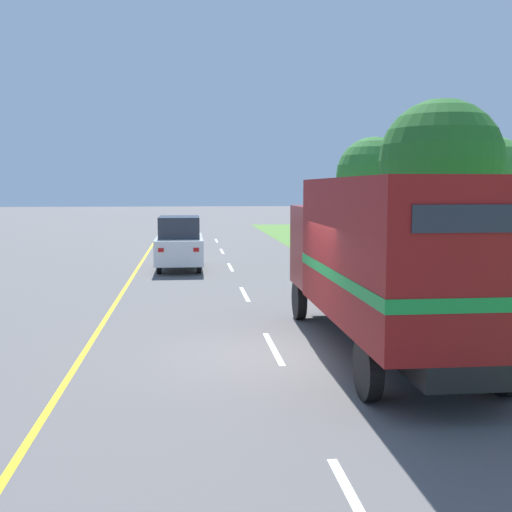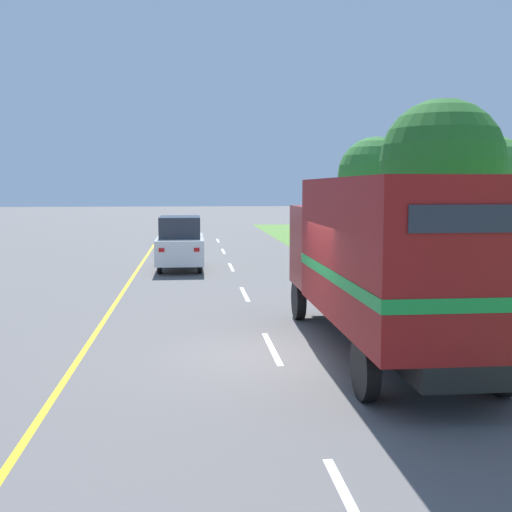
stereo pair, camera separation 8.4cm
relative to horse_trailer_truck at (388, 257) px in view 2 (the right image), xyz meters
The scene contains 14 objects.
ground_plane 2.83m from the horse_trailer_truck, behind, with size 200.00×200.00×0.00m, color #5B5959.
edge_line_yellow 14.98m from the horse_trailer_truck, 112.92° to the left, with size 0.12×60.62×0.01m, color yellow.
centre_dash_near 2.93m from the horse_trailer_truck, 158.86° to the left, with size 0.12×2.60×0.01m, color white.
centre_dash_mid_a 7.93m from the horse_trailer_truck, 105.72° to the left, with size 0.12×2.60×0.01m, color white.
centre_dash_mid_b 14.29m from the horse_trailer_truck, 98.47° to the left, with size 0.12×2.60×0.01m, color white.
centre_dash_far 20.80m from the horse_trailer_truck, 95.78° to the left, with size 0.12×2.60×0.01m, color white.
centre_dash_farthest 27.35m from the horse_trailer_truck, 94.38° to the left, with size 0.12×2.60×0.01m, color white.
horse_trailer_truck is the anchor object (origin of this frame).
lead_car_white 14.27m from the horse_trailer_truck, 106.79° to the left, with size 1.80×4.42×2.08m.
highway_sign 7.87m from the horse_trailer_truck, 58.87° to the left, with size 2.12×0.09×3.01m.
roadside_tree_near 13.53m from the horse_trailer_truck, 64.27° to the left, with size 4.67×4.67×6.53m.
roadside_tree_mid 20.87m from the horse_trailer_truck, 59.91° to the left, with size 4.48×4.48×5.71m.
roadside_tree_far 26.98m from the horse_trailer_truck, 74.30° to the left, with size 4.50×4.50×6.21m.
delineator_post 2.88m from the horse_trailer_truck, 28.22° to the left, with size 0.08×0.08×0.95m.
Camera 2 is at (-1.56, -11.88, 3.19)m, focal length 45.00 mm.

